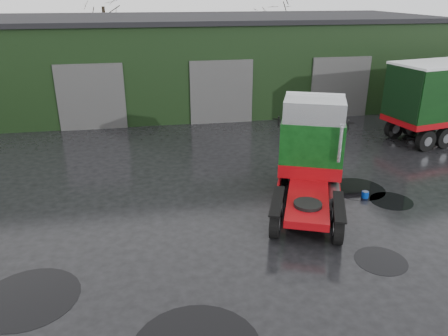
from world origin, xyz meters
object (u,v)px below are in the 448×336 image
Objects in this scene: warehouse at (208,60)px; tree_back_b at (273,37)px; tree_back_a at (105,28)px; wash_bucket at (365,195)px; hero_tractor at (311,161)px.

tree_back_b reaches higher than warehouse.
warehouse is at bearing -51.34° from tree_back_a.
wash_bucket is at bearing -77.68° from warehouse.
wash_bucket is at bearing -98.23° from tree_back_b.
hero_tractor is 0.69× the size of tree_back_a.
hero_tractor is 22.44× the size of wash_bucket.
tree_back_b reaches higher than wash_bucket.
tree_back_b is (6.79, 28.60, 1.70)m from hero_tractor.
wash_bucket is (2.73, 0.55, -1.91)m from hero_tractor.
hero_tractor is 0.88× the size of tree_back_b.
warehouse reaches higher than wash_bucket.
warehouse is 12.82m from tree_back_b.
hero_tractor is at bearing -72.15° from tree_back_a.
warehouse reaches higher than hero_tractor.
warehouse is 12.90m from tree_back_a.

